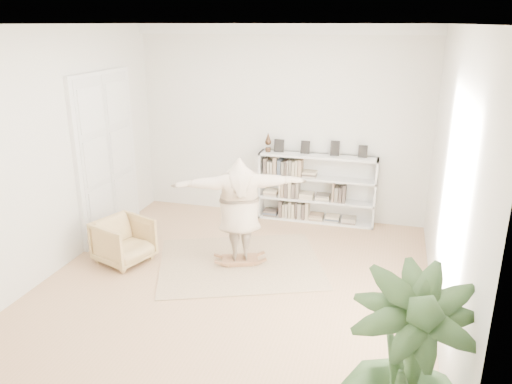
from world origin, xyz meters
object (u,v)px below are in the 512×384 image
armchair (124,241)px  rocker_board (240,259)px  houseplant (405,377)px  bookshelf (316,189)px  person (239,207)px

armchair → rocker_board: size_ratio=1.20×
houseplant → bookshelf: bearing=106.2°
bookshelf → armchair: 3.67m
armchair → houseplant: size_ratio=0.43×
bookshelf → houseplant: houseplant is taller
bookshelf → rocker_board: bookshelf is taller
rocker_board → houseplant: (2.41, -3.24, 0.83)m
rocker_board → houseplant: size_ratio=0.36×
armchair → houseplant: houseplant is taller
bookshelf → armchair: bookshelf is taller
armchair → person: bearing=-57.8°
armchair → houseplant: (4.20, -2.84, 0.55)m
armchair → rocker_board: (1.79, 0.40, -0.28)m
person → houseplant: (2.41, -3.24, -0.06)m
bookshelf → person: size_ratio=1.09×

